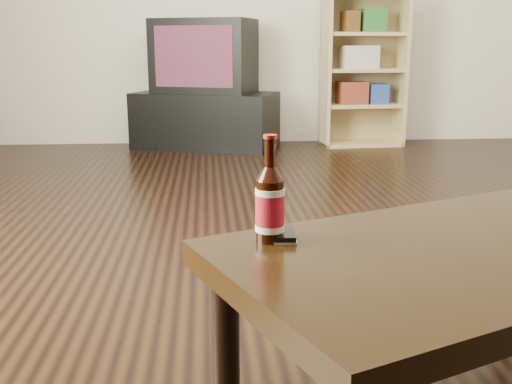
{
  "coord_description": "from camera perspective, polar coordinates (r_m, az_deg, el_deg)",
  "views": [
    {
      "loc": [
        -0.63,
        -2.13,
        0.81
      ],
      "look_at": [
        -0.53,
        -0.89,
        0.51
      ],
      "focal_mm": 42.0,
      "sensor_mm": 36.0,
      "label": 1
    }
  ],
  "objects": [
    {
      "name": "floor",
      "position": [
        2.36,
        11.08,
        -6.73
      ],
      "size": [
        5.0,
        6.0,
        0.01
      ],
      "primitive_type": "cube",
      "color": "black",
      "rests_on": "ground"
    },
    {
      "name": "tv",
      "position": [
        4.87,
        -4.94,
        12.77
      ],
      "size": [
        0.88,
        0.71,
        0.57
      ],
      "rotation": [
        0.0,
        0.0,
        -0.36
      ],
      "color": "black",
      "rests_on": "tv_stand"
    },
    {
      "name": "bookshelf",
      "position": [
        5.06,
        10.03,
        11.65
      ],
      "size": [
        0.68,
        0.33,
        1.23
      ],
      "rotation": [
        0.0,
        0.0,
        0.05
      ],
      "color": "tan",
      "rests_on": "floor"
    },
    {
      "name": "beer_bottle",
      "position": [
        1.29,
        1.33,
        -1.18
      ],
      "size": [
        0.08,
        0.08,
        0.23
      ],
      "rotation": [
        0.0,
        0.0,
        -0.31
      ],
      "color": "black",
      "rests_on": "coffee_table"
    },
    {
      "name": "phone",
      "position": [
        1.32,
        2.72,
        -4.14
      ],
      "size": [
        0.06,
        0.1,
        0.02
      ],
      "rotation": [
        0.0,
        0.0,
        -0.07
      ],
      "color": "silver",
      "rests_on": "coffee_table"
    },
    {
      "name": "tv_stand",
      "position": [
        4.91,
        -4.81,
        6.84
      ],
      "size": [
        1.23,
        0.91,
        0.44
      ],
      "primitive_type": "cube",
      "rotation": [
        0.0,
        0.0,
        -0.36
      ],
      "color": "black",
      "rests_on": "floor"
    },
    {
      "name": "coffee_table",
      "position": [
        1.38,
        19.27,
        -6.83
      ],
      "size": [
        1.22,
        0.98,
        0.4
      ],
      "rotation": [
        0.0,
        0.0,
        0.4
      ],
      "color": "black",
      "rests_on": "floor"
    }
  ]
}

